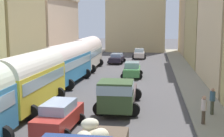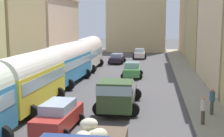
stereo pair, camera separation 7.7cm
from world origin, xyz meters
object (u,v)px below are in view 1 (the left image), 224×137
(parked_bus_2, at_px, (67,62))
(cargo_truck_1, at_px, (118,93))
(parked_bus_3, at_px, (87,52))
(parked_bus_1, at_px, (30,78))
(car_0, at_px, (132,70))
(car_3, at_px, (117,58))
(car_2, at_px, (59,116))
(pedestrian_1, at_px, (204,109))
(pedestrian_0, at_px, (212,100))
(car_1, at_px, (139,54))

(parked_bus_2, relative_size, cargo_truck_1, 1.36)
(parked_bus_3, bearing_deg, parked_bus_1, -90.00)
(cargo_truck_1, bearing_deg, car_0, 89.88)
(parked_bus_1, bearing_deg, car_3, 82.91)
(parked_bus_1, xyz_separation_m, car_2, (3.19, -3.92, -1.32))
(parked_bus_1, height_order, pedestrian_1, parked_bus_1)
(car_0, xyz_separation_m, pedestrian_1, (5.16, -15.37, 0.23))
(cargo_truck_1, bearing_deg, pedestrian_0, -4.94)
(parked_bus_3, xyz_separation_m, car_0, (5.99, -4.79, -1.35))
(car_0, bearing_deg, pedestrian_0, -65.86)
(car_0, distance_m, pedestrian_0, 14.64)
(car_2, xyz_separation_m, car_3, (-0.16, 28.22, -0.10))
(parked_bus_2, relative_size, pedestrian_0, 5.27)
(car_2, bearing_deg, parked_bus_3, 98.27)
(cargo_truck_1, distance_m, pedestrian_0, 6.04)
(parked_bus_2, height_order, pedestrian_1, parked_bus_2)
(car_3, bearing_deg, car_0, -75.04)
(parked_bus_2, height_order, car_3, parked_bus_2)
(car_2, height_order, car_3, car_2)
(parked_bus_2, distance_m, pedestrian_1, 15.81)
(parked_bus_3, relative_size, car_2, 2.07)
(cargo_truck_1, xyz_separation_m, pedestrian_0, (6.01, -0.52, -0.16))
(pedestrian_0, bearing_deg, parked_bus_1, 179.32)
(cargo_truck_1, distance_m, car_2, 5.13)
(parked_bus_3, height_order, pedestrian_1, parked_bus_3)
(parked_bus_2, bearing_deg, car_1, 74.70)
(parked_bus_1, height_order, car_1, parked_bus_1)
(parked_bus_2, height_order, cargo_truck_1, parked_bus_2)
(car_0, xyz_separation_m, car_1, (-0.07, 17.41, -0.02))
(parked_bus_3, height_order, car_2, parked_bus_3)
(parked_bus_3, distance_m, car_0, 7.79)
(parked_bus_1, bearing_deg, pedestrian_1, -10.96)
(pedestrian_0, bearing_deg, parked_bus_3, 123.42)
(car_3, relative_size, pedestrian_1, 2.31)
(parked_bus_2, bearing_deg, car_3, 78.82)
(parked_bus_1, distance_m, pedestrian_0, 12.02)
(car_2, bearing_deg, pedestrian_0, 23.24)
(parked_bus_3, height_order, car_1, parked_bus_3)
(parked_bus_1, xyz_separation_m, car_3, (3.02, 24.30, -1.42))
(car_3, bearing_deg, parked_bus_1, -97.09)
(parked_bus_2, distance_m, car_2, 13.37)
(car_0, height_order, car_1, car_0)
(parked_bus_1, relative_size, car_2, 1.87)
(cargo_truck_1, relative_size, car_3, 1.70)
(parked_bus_1, xyz_separation_m, pedestrian_0, (11.97, -0.14, -1.09))
(car_3, bearing_deg, parked_bus_3, -115.63)
(parked_bus_3, distance_m, car_3, 7.14)
(pedestrian_0, bearing_deg, car_3, 110.11)
(parked_bus_1, xyz_separation_m, pedestrian_1, (11.15, -2.16, -1.10))
(parked_bus_1, relative_size, pedestrian_1, 4.54)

